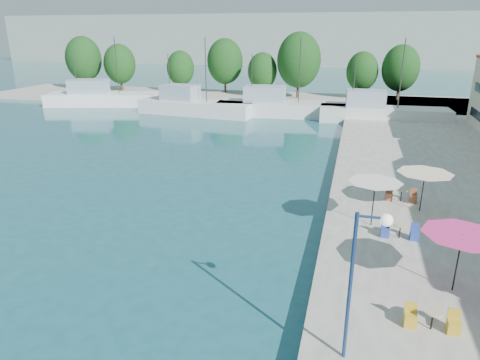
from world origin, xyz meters
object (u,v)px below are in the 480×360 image
(trawler_02, at_px, (193,106))
(umbrella_white, at_px, (375,186))
(trawler_01, at_px, (105,98))
(street_lamp, at_px, (364,261))
(umbrella_cream, at_px, (425,177))
(umbrella_pink, at_px, (461,240))
(trawler_03, at_px, (281,107))
(trawler_04, at_px, (380,113))

(trawler_02, xyz_separation_m, umbrella_white, (22.14, -31.28, 1.73))
(trawler_01, distance_m, street_lamp, 58.50)
(trawler_02, height_order, umbrella_cream, trawler_02)
(umbrella_white, distance_m, street_lamp, 10.59)
(umbrella_white, bearing_deg, umbrella_pink, -61.26)
(trawler_01, bearing_deg, umbrella_cream, -53.65)
(trawler_01, xyz_separation_m, trawler_03, (26.93, -1.46, 0.00))
(trawler_04, distance_m, umbrella_white, 32.36)
(trawler_02, bearing_deg, umbrella_white, -48.63)
(trawler_01, relative_size, umbrella_pink, 5.94)
(street_lamp, bearing_deg, umbrella_pink, 51.48)
(umbrella_pink, relative_size, umbrella_cream, 1.00)
(trawler_02, height_order, trawler_03, same)
(umbrella_white, xyz_separation_m, street_lamp, (-0.72, -10.48, 1.28))
(trawler_01, bearing_deg, trawler_02, -27.97)
(trawler_03, distance_m, umbrella_white, 35.06)
(trawler_01, relative_size, trawler_04, 1.19)
(trawler_02, bearing_deg, street_lamp, -56.77)
(trawler_01, bearing_deg, umbrella_pink, -59.93)
(umbrella_white, bearing_deg, umbrella_cream, 44.15)
(umbrella_white, distance_m, umbrella_cream, 3.85)
(trawler_01, height_order, umbrella_pink, trawler_01)
(umbrella_pink, distance_m, umbrella_white, 6.32)
(trawler_01, height_order, umbrella_cream, trawler_01)
(umbrella_white, relative_size, umbrella_cream, 0.92)
(umbrella_white, bearing_deg, trawler_01, 137.23)
(trawler_03, relative_size, umbrella_pink, 5.79)
(umbrella_cream, bearing_deg, umbrella_white, -135.85)
(trawler_04, distance_m, umbrella_pink, 37.88)
(umbrella_white, relative_size, street_lamp, 0.56)
(trawler_01, bearing_deg, street_lamp, -65.98)
(umbrella_cream, height_order, street_lamp, street_lamp)
(trawler_04, bearing_deg, trawler_02, 179.49)
(trawler_01, relative_size, umbrella_white, 6.48)
(trawler_01, relative_size, umbrella_cream, 5.93)
(trawler_01, relative_size, trawler_02, 1.15)
(trawler_03, bearing_deg, umbrella_cream, -72.04)
(trawler_04, bearing_deg, umbrella_pink, -90.82)
(trawler_02, distance_m, umbrella_cream, 37.95)
(trawler_03, height_order, umbrella_white, trawler_03)
(umbrella_pink, distance_m, street_lamp, 6.34)
(umbrella_cream, bearing_deg, trawler_02, 131.05)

